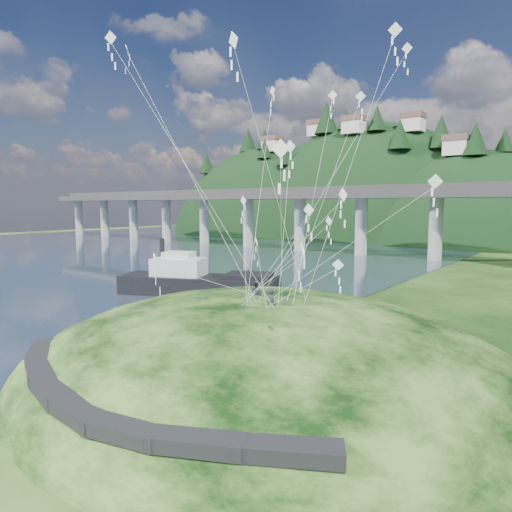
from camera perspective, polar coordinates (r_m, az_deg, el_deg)
The scene contains 10 objects.
ground at distance 34.76m, azimuth -11.58°, elevation -11.98°, with size 320.00×320.00×0.00m, color black.
water at distance 110.40m, azimuth -24.49°, elevation 0.20°, with size 240.00×240.00×0.00m, color #2B3B50.
grass_hill at distance 31.57m, azimuth 1.41°, elevation -16.71°, with size 36.00×32.00×13.00m.
footpath at distance 22.92m, azimuth -18.09°, elevation -16.55°, with size 22.29×5.84×0.83m.
bridge at distance 105.06m, azimuth 8.11°, elevation 5.73°, with size 160.00×11.00×15.00m.
far_ridge at distance 160.27m, azimuth 11.82°, elevation -0.25°, with size 153.00×70.00×94.50m.
work_barge at distance 55.93m, azimuth -7.40°, elevation -3.09°, with size 19.86×12.53×6.77m.
wooden_dock at distance 42.00m, azimuth -7.48°, elevation -8.01°, with size 15.07×4.94×1.06m.
kite_flyers at distance 29.18m, azimuth 0.67°, elevation -3.36°, with size 3.29×2.38×1.96m.
kite_swarm at distance 29.81m, azimuth 5.02°, elevation 11.89°, with size 19.37×17.29×16.41m.
Camera 1 is at (25.04, -21.49, 10.92)m, focal length 32.00 mm.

